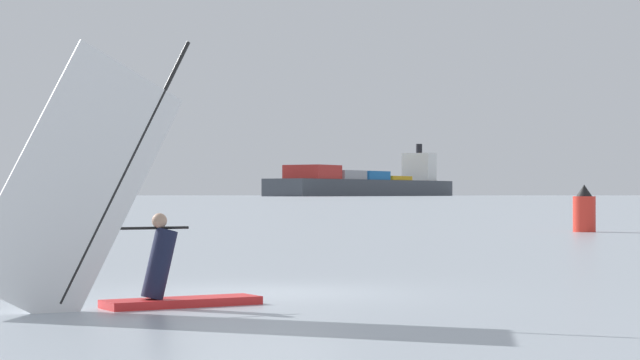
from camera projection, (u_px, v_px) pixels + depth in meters
ground_plane at (266, 293)px, 20.01m from camera, size 4000.00×4000.00×0.00m
windsurfer at (123, 233)px, 17.23m from camera, size 4.18×1.97×4.12m
cargo_ship at (365, 184)px, 733.68m from camera, size 137.29×153.26×33.66m
channel_buoy at (584, 211)px, 51.82m from camera, size 0.96×0.96×2.01m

